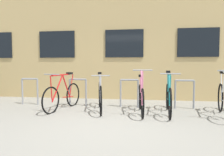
{
  "coord_description": "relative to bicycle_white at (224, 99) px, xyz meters",
  "views": [
    {
      "loc": [
        0.58,
        -3.92,
        1.2
      ],
      "look_at": [
        -0.19,
        1.6,
        0.84
      ],
      "focal_mm": 33.27,
      "sensor_mm": 36.0,
      "label": 1
    }
  ],
  "objects": [
    {
      "name": "bicycle_white",
      "position": [
        0.0,
        0.0,
        0.0
      ],
      "size": [
        0.53,
        1.8,
        1.11
      ],
      "color": "black",
      "rests_on": "ground"
    },
    {
      "name": "bike_rack",
      "position": [
        -2.26,
        0.68,
        0.08
      ],
      "size": [
        6.54,
        0.05,
        0.8
      ],
      "color": "gray",
      "rests_on": "ground"
    },
    {
      "name": "bicycle_silver",
      "position": [
        -3.0,
        0.21,
        -0.01
      ],
      "size": [
        0.55,
        1.78,
        1.01
      ],
      "color": "black",
      "rests_on": "ground"
    },
    {
      "name": "ground_plane",
      "position": [
        -2.51,
        -1.22,
        -0.4
      ],
      "size": [
        42.0,
        42.0,
        0.0
      ],
      "primitive_type": "plane",
      "color": "gray"
    },
    {
      "name": "storefront_building",
      "position": [
        -2.51,
        4.69,
        2.06
      ],
      "size": [
        28.0,
        5.46,
        4.93
      ],
      "color": "tan",
      "rests_on": "ground"
    },
    {
      "name": "bicycle_teal",
      "position": [
        -1.26,
        0.08,
        -0.01
      ],
      "size": [
        0.44,
        1.81,
        1.07
      ],
      "color": "black",
      "rests_on": "ground"
    },
    {
      "name": "bicycle_red",
      "position": [
        -4.01,
        0.16,
        -0.03
      ],
      "size": [
        0.53,
        1.7,
        1.01
      ],
      "color": "black",
      "rests_on": "ground"
    },
    {
      "name": "bicycle_pink",
      "position": [
        -1.92,
        0.03,
        -0.02
      ],
      "size": [
        0.44,
        1.7,
        1.11
      ],
      "color": "black",
      "rests_on": "ground"
    }
  ]
}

